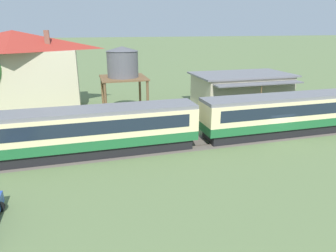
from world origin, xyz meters
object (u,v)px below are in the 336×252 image
station_building (241,90)px  water_tower (123,64)px  station_house_red_roof (18,72)px  passenger_train (201,120)px

station_building → water_tower: size_ratio=1.54×
water_tower → station_house_red_roof: bearing=151.6°
station_building → water_tower: bearing=-174.4°
station_building → station_house_red_roof: station_house_red_roof is taller
station_building → passenger_train: bearing=-132.5°
passenger_train → water_tower: (-5.59, 9.37, 4.04)m
station_building → station_house_red_roof: size_ratio=0.85×
station_building → station_house_red_roof: bearing=170.0°
passenger_train → water_tower: bearing=120.8°
water_tower → passenger_train: bearing=-59.2°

